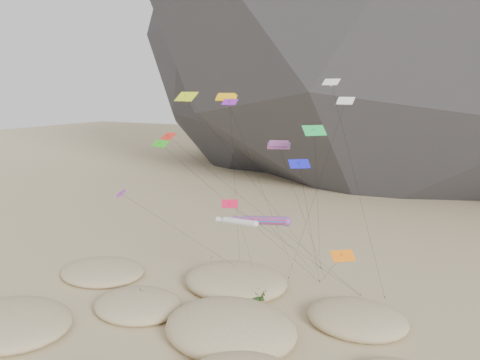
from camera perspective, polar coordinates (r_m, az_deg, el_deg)
ground at (r=49.82m, az=-6.38°, el=-20.25°), size 500.00×500.00×0.00m
dunes at (r=53.97m, az=-6.08°, el=-16.75°), size 52.57×38.01×4.30m
dune_grass at (r=51.57m, az=-5.79°, el=-17.98°), size 41.98×28.83×1.48m
kite_stakes at (r=66.76m, az=6.70°, el=-11.64°), size 26.68×8.44×0.30m
rainbow_tube_kite at (r=55.24m, az=2.79°, el=-4.94°), size 7.57×13.15×11.47m
white_tube_kite at (r=56.02m, az=-0.26°, el=-5.11°), size 6.22×8.87×10.86m
orange_parafoil at (r=56.47m, az=-1.56°, el=9.76°), size 5.73×12.71×25.34m
multi_parafoil at (r=51.89m, az=4.82°, el=4.07°), size 3.82×12.58×20.25m
delta_kites at (r=51.03m, az=0.84°, el=3.22°), size 30.83×22.23×26.85m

